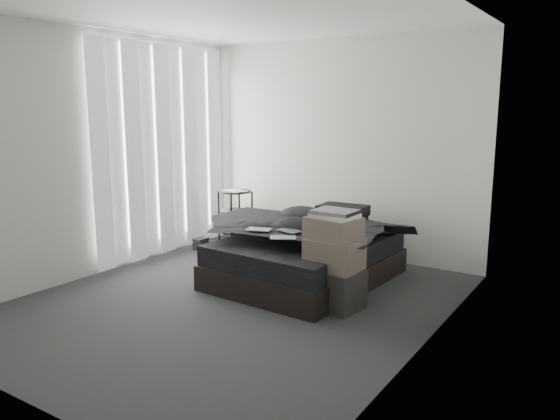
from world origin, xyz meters
The scene contains 25 objects.
floor centered at (0.00, 0.00, 0.00)m, with size 3.60×4.20×0.01m, color #2E2E30.
ceiling centered at (0.00, 0.00, 2.60)m, with size 3.60×4.20×0.01m, color white.
wall_back centered at (0.00, 2.10, 1.30)m, with size 3.60×0.01×2.60m, color silver.
wall_front centered at (0.00, -2.10, 1.30)m, with size 3.60×0.01×2.60m, color silver.
wall_left centered at (-1.80, 0.00, 1.30)m, with size 0.01×4.20×2.60m, color silver.
wall_right centered at (1.80, 0.00, 1.30)m, with size 0.01×4.20×2.60m, color silver.
window_left centered at (-1.78, 0.90, 1.35)m, with size 0.02×2.00×2.30m, color white.
curtain_left centered at (-1.73, 0.90, 1.28)m, with size 0.06×2.12×2.48m, color white.
bed centered at (0.24, 0.94, 0.13)m, with size 1.42×1.88×0.25m, color black.
mattress centered at (0.24, 0.94, 0.36)m, with size 1.37×1.82×0.20m, color black.
duvet centered at (0.24, 0.89, 0.56)m, with size 1.38×1.60×0.22m, color black.
pillow_lower centered at (0.24, 1.67, 0.52)m, with size 0.56×0.38×0.13m, color black.
pillow_upper centered at (0.30, 1.64, 0.64)m, with size 0.53×0.36×0.12m, color black.
laptop centered at (0.59, 0.96, 0.69)m, with size 0.30×0.19×0.02m, color silver.
comic_a centered at (-0.02, 0.45, 0.68)m, with size 0.24×0.15×0.01m, color black.
comic_b centered at (0.26, 0.57, 0.68)m, with size 0.24×0.15×0.01m, color black.
comic_c centered at (0.37, 0.29, 0.69)m, with size 0.24×0.15×0.01m, color black.
side_stand centered at (-1.18, 1.57, 0.37)m, with size 0.40×0.40×0.75m, color black.
papers centered at (-1.18, 1.56, 0.75)m, with size 0.29×0.21×0.01m, color white.
floor_books centered at (-1.55, 1.32, 0.06)m, with size 0.13×0.19×0.13m, color black.
box_lower centered at (0.84, 0.40, 0.18)m, with size 0.49×0.38×0.36m, color black.
box_mid centered at (0.85, 0.38, 0.50)m, with size 0.46×0.36×0.28m, color #5C5249.
box_upper centered at (0.83, 0.40, 0.74)m, with size 0.44×0.35×0.19m, color #5C5249.
art_book_white centered at (0.84, 0.40, 0.85)m, with size 0.37×0.30×0.04m, color silver.
art_book_snake centered at (0.85, 0.38, 0.89)m, with size 0.36×0.29×0.03m, color silver.
Camera 1 is at (3.01, -3.83, 1.79)m, focal length 35.00 mm.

